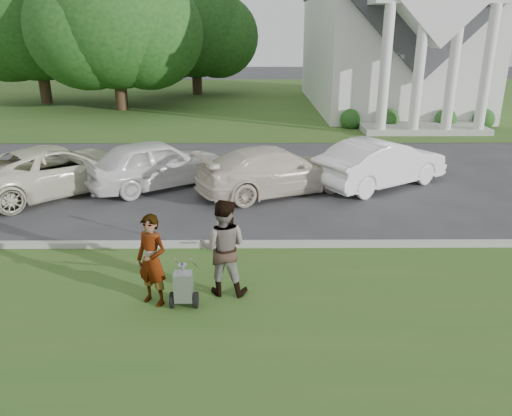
{
  "coord_description": "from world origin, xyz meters",
  "views": [
    {
      "loc": [
        0.38,
        -10.36,
        4.94
      ],
      "look_at": [
        0.44,
        0.0,
        1.2
      ],
      "focal_mm": 35.0,
      "sensor_mm": 36.0,
      "label": 1
    }
  ],
  "objects_px": {
    "person_left": "(152,261)",
    "car_c": "(275,170)",
    "tree_left": "(115,25)",
    "tree_back": "(195,31)",
    "car_d": "(381,163)",
    "car_b": "(156,163)",
    "car_a": "(58,169)",
    "tree_far": "(35,16)",
    "person_right": "(223,248)",
    "parking_meter_near": "(217,221)",
    "striping_cart": "(184,287)",
    "church": "(390,11)"
  },
  "relations": [
    {
      "from": "tree_far",
      "to": "person_left",
      "type": "xyz_separation_m",
      "value": [
        12.52,
        -27.0,
        -4.81
      ]
    },
    {
      "from": "tree_back",
      "to": "person_right",
      "type": "xyz_separation_m",
      "value": [
        3.82,
        -31.6,
        -3.76
      ]
    },
    {
      "from": "tree_left",
      "to": "person_left",
      "type": "distance_m",
      "value": 25.23
    },
    {
      "from": "tree_far",
      "to": "car_a",
      "type": "relative_size",
      "value": 2.17
    },
    {
      "from": "church",
      "to": "car_b",
      "type": "xyz_separation_m",
      "value": [
        -11.77,
        -17.69,
        -5.15
      ]
    },
    {
      "from": "striping_cart",
      "to": "car_a",
      "type": "relative_size",
      "value": 0.19
    },
    {
      "from": "car_a",
      "to": "tree_back",
      "type": "bearing_deg",
      "value": -46.54
    },
    {
      "from": "car_d",
      "to": "striping_cart",
      "type": "bearing_deg",
      "value": 111.0
    },
    {
      "from": "parking_meter_near",
      "to": "tree_left",
      "type": "bearing_deg",
      "value": 109.17
    },
    {
      "from": "church",
      "to": "tree_back",
      "type": "relative_size",
      "value": 2.51
    },
    {
      "from": "car_a",
      "to": "car_c",
      "type": "xyz_separation_m",
      "value": [
        6.83,
        -0.1,
        -0.01
      ]
    },
    {
      "from": "tree_far",
      "to": "car_a",
      "type": "height_order",
      "value": "tree_far"
    },
    {
      "from": "car_a",
      "to": "car_c",
      "type": "bearing_deg",
      "value": -133.35
    },
    {
      "from": "person_right",
      "to": "car_a",
      "type": "distance_m",
      "value": 8.57
    },
    {
      "from": "tree_back",
      "to": "car_a",
      "type": "bearing_deg",
      "value": -94.0
    },
    {
      "from": "church",
      "to": "person_right",
      "type": "height_order",
      "value": "church"
    },
    {
      "from": "car_c",
      "to": "car_d",
      "type": "distance_m",
      "value": 3.6
    },
    {
      "from": "person_left",
      "to": "church",
      "type": "bearing_deg",
      "value": 96.08
    },
    {
      "from": "tree_left",
      "to": "person_left",
      "type": "height_order",
      "value": "tree_left"
    },
    {
      "from": "striping_cart",
      "to": "car_c",
      "type": "relative_size",
      "value": 0.2
    },
    {
      "from": "tree_far",
      "to": "tree_left",
      "type": "bearing_deg",
      "value": -26.56
    },
    {
      "from": "car_a",
      "to": "person_right",
      "type": "bearing_deg",
      "value": 178.03
    },
    {
      "from": "striping_cart",
      "to": "person_left",
      "type": "relative_size",
      "value": 0.58
    },
    {
      "from": "tree_far",
      "to": "car_c",
      "type": "xyz_separation_m",
      "value": [
        15.08,
        -20.19,
        -4.96
      ]
    },
    {
      "from": "car_a",
      "to": "parking_meter_near",
      "type": "bearing_deg",
      "value": -173.8
    },
    {
      "from": "person_left",
      "to": "striping_cart",
      "type": "bearing_deg",
      "value": 15.46
    },
    {
      "from": "tree_left",
      "to": "car_b",
      "type": "xyz_separation_m",
      "value": [
        5.25,
        -16.56,
        -4.32
      ]
    },
    {
      "from": "tree_back",
      "to": "striping_cart",
      "type": "relative_size",
      "value": 9.36
    },
    {
      "from": "striping_cart",
      "to": "person_right",
      "type": "relative_size",
      "value": 0.53
    },
    {
      "from": "tree_back",
      "to": "car_c",
      "type": "height_order",
      "value": "tree_back"
    },
    {
      "from": "person_right",
      "to": "striping_cart",
      "type": "bearing_deg",
      "value": 43.06
    },
    {
      "from": "striping_cart",
      "to": "person_right",
      "type": "xyz_separation_m",
      "value": [
        0.72,
        0.54,
        0.55
      ]
    },
    {
      "from": "parking_meter_near",
      "to": "car_a",
      "type": "height_order",
      "value": "car_a"
    },
    {
      "from": "person_left",
      "to": "person_right",
      "type": "height_order",
      "value": "person_right"
    },
    {
      "from": "person_right",
      "to": "car_d",
      "type": "height_order",
      "value": "person_right"
    },
    {
      "from": "tree_back",
      "to": "person_right",
      "type": "distance_m",
      "value": 32.05
    },
    {
      "from": "tree_left",
      "to": "tree_back",
      "type": "xyz_separation_m",
      "value": [
        4.0,
        8.0,
        -0.38
      ]
    },
    {
      "from": "car_d",
      "to": "car_b",
      "type": "bearing_deg",
      "value": 57.34
    },
    {
      "from": "person_right",
      "to": "parking_meter_near",
      "type": "height_order",
      "value": "person_right"
    },
    {
      "from": "striping_cart",
      "to": "person_left",
      "type": "bearing_deg",
      "value": 167.0
    },
    {
      "from": "church",
      "to": "parking_meter_near",
      "type": "bearing_deg",
      "value": -112.42
    },
    {
      "from": "car_a",
      "to": "church",
      "type": "bearing_deg",
      "value": -81.55
    },
    {
      "from": "tree_far",
      "to": "car_c",
      "type": "relative_size",
      "value": 2.31
    },
    {
      "from": "person_left",
      "to": "car_a",
      "type": "distance_m",
      "value": 8.12
    },
    {
      "from": "tree_back",
      "to": "car_c",
      "type": "relative_size",
      "value": 1.91
    },
    {
      "from": "tree_far",
      "to": "car_d",
      "type": "distance_m",
      "value": 27.39
    },
    {
      "from": "tree_back",
      "to": "parking_meter_near",
      "type": "bearing_deg",
      "value": -83.17
    },
    {
      "from": "person_left",
      "to": "car_c",
      "type": "bearing_deg",
      "value": 98.11
    },
    {
      "from": "person_left",
      "to": "car_c",
      "type": "height_order",
      "value": "person_left"
    },
    {
      "from": "car_b",
      "to": "car_d",
      "type": "distance_m",
      "value": 7.36
    }
  ]
}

